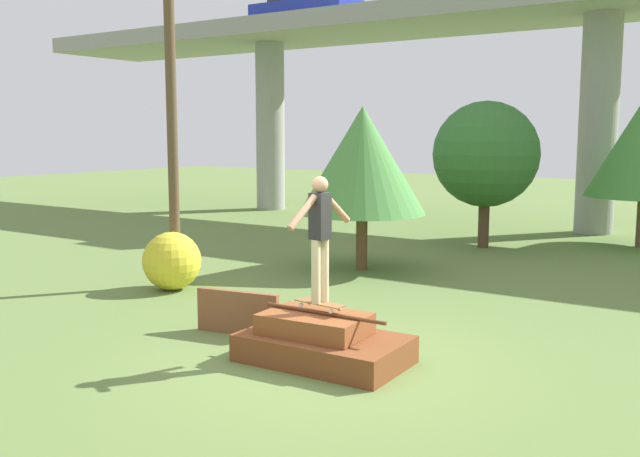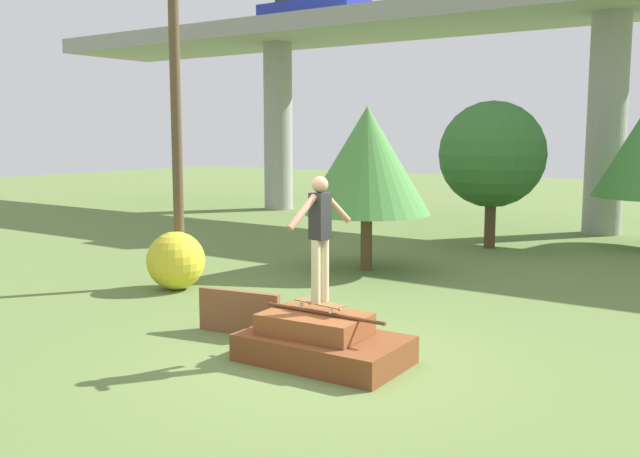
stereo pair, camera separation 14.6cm
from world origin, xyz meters
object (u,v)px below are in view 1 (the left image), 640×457
at_px(tree_mid_back, 362,161).
at_px(bush_yellow_flowering, 172,261).
at_px(car_on_overpass_left, 304,6).
at_px(skateboard, 320,303).
at_px(skater, 320,230).
at_px(tree_behind_right, 486,155).
at_px(utility_pole, 171,77).

relative_size(tree_mid_back, bush_yellow_flowering, 3.19).
bearing_deg(car_on_overpass_left, skateboard, -54.27).
xyz_separation_m(tree_mid_back, bush_yellow_flowering, (-1.97, -3.72, -1.82)).
xyz_separation_m(skater, tree_behind_right, (-1.60, 9.99, 0.69)).
height_order(skater, bush_yellow_flowering, skater).
bearing_deg(bush_yellow_flowering, skateboard, -22.19).
distance_m(tree_mid_back, bush_yellow_flowering, 4.59).
height_order(skater, utility_pole, utility_pole).
height_order(utility_pole, tree_behind_right, utility_pole).
relative_size(car_on_overpass_left, tree_mid_back, 1.13).
bearing_deg(utility_pole, car_on_overpass_left, 114.20).
bearing_deg(tree_behind_right, car_on_overpass_left, 153.56).
height_order(skateboard, utility_pole, utility_pole).
distance_m(skater, bush_yellow_flowering, 5.15).
bearing_deg(skateboard, tree_mid_back, 115.51).
xyz_separation_m(car_on_overpass_left, tree_mid_back, (7.62, -8.70, -5.15)).
bearing_deg(bush_yellow_flowering, car_on_overpass_left, 114.46).
distance_m(skateboard, utility_pole, 6.24).
xyz_separation_m(utility_pole, tree_mid_back, (2.17, 3.42, -1.63)).
height_order(car_on_overpass_left, bush_yellow_flowering, car_on_overpass_left).
bearing_deg(tree_mid_back, tree_behind_right, 76.10).
distance_m(utility_pole, bush_yellow_flowering, 3.46).
bearing_deg(car_on_overpass_left, skater, -54.27).
xyz_separation_m(utility_pole, tree_behind_right, (3.26, 7.79, -1.59)).
bearing_deg(skater, car_on_overpass_left, 125.73).
xyz_separation_m(car_on_overpass_left, utility_pole, (5.44, -12.11, -3.52)).
relative_size(skateboard, skater, 0.46).
relative_size(utility_pole, tree_behind_right, 2.05).
bearing_deg(skater, utility_pole, 155.60).
distance_m(utility_pole, tree_mid_back, 4.36).
bearing_deg(tree_behind_right, utility_pole, -112.69).
relative_size(skater, tree_mid_back, 0.47).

